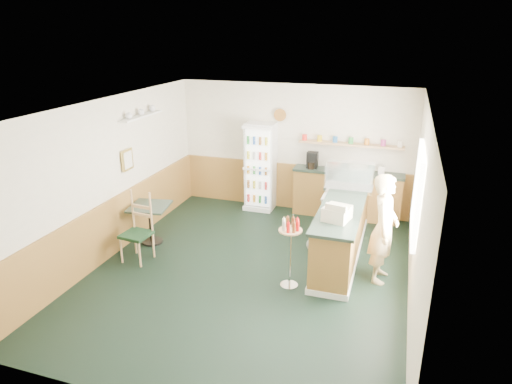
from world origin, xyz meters
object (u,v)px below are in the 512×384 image
at_px(drinks_fridge, 260,167).
at_px(condiment_stand, 290,242).
at_px(cafe_chair, 139,224).
at_px(cafe_table, 150,217).
at_px(display_case, 350,177).
at_px(cash_register, 337,213).
at_px(shopkeeper, 384,229).

xyz_separation_m(drinks_fridge, condiment_stand, (1.41, -2.97, -0.20)).
bearing_deg(cafe_chair, cafe_table, 107.07).
bearing_deg(display_case, cafe_table, -160.17).
relative_size(condiment_stand, cafe_chair, 0.93).
distance_m(display_case, cafe_table, 3.69).
bearing_deg(drinks_fridge, cash_register, -51.36).
bearing_deg(cafe_table, cash_register, -3.96).
relative_size(shopkeeper, cafe_chair, 1.46).
height_order(cash_register, shopkeeper, shopkeeper).
bearing_deg(cash_register, drinks_fridge, 142.21).
height_order(condiment_stand, cafe_table, condiment_stand).
distance_m(display_case, condiment_stand, 2.06).
distance_m(shopkeeper, condiment_stand, 1.47).
relative_size(cafe_table, cafe_chair, 0.65).
relative_size(drinks_fridge, cafe_chair, 1.58).
bearing_deg(condiment_stand, shopkeeper, 26.35).
bearing_deg(shopkeeper, drinks_fridge, 52.82).
xyz_separation_m(display_case, cash_register, (0.00, -1.46, -0.13)).
relative_size(shopkeeper, cafe_table, 2.24).
relative_size(cash_register, cafe_chair, 0.32).
distance_m(display_case, cash_register, 1.47).
relative_size(display_case, cafe_chair, 0.71).
relative_size(shopkeeper, condiment_stand, 1.57).
distance_m(condiment_stand, cafe_chair, 2.68).
relative_size(condiment_stand, cafe_table, 1.43).
height_order(cash_register, cafe_table, cash_register).
height_order(drinks_fridge, cash_register, drinks_fridge).
xyz_separation_m(cafe_table, cafe_chair, (0.12, -0.57, 0.10)).
bearing_deg(cafe_chair, drinks_fridge, 71.67).
relative_size(cash_register, cafe_table, 0.50).
bearing_deg(drinks_fridge, display_case, -27.78).
distance_m(cash_register, cafe_chair, 3.34).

